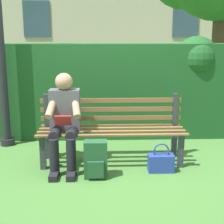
# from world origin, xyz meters

# --- Properties ---
(ground) EXTENTS (60.00, 60.00, 0.00)m
(ground) POSITION_xyz_m (0.00, 0.00, 0.00)
(ground) COLOR #3D6B2D
(park_bench) EXTENTS (1.89, 0.53, 0.88)m
(park_bench) POSITION_xyz_m (0.00, -0.08, 0.46)
(park_bench) COLOR #2D3338
(park_bench) RESTS_ON ground
(person_seated) EXTENTS (0.44, 0.73, 1.19)m
(person_seated) POSITION_xyz_m (0.60, 0.10, 0.63)
(person_seated) COLOR #4C4C51
(person_seated) RESTS_ON ground
(hedge_backdrop) EXTENTS (6.27, 0.86, 1.64)m
(hedge_backdrop) POSITION_xyz_m (0.43, -1.34, 0.80)
(hedge_backdrop) COLOR #19471E
(hedge_backdrop) RESTS_ON ground
(backpack) EXTENTS (0.27, 0.24, 0.44)m
(backpack) POSITION_xyz_m (0.21, 0.46, 0.22)
(backpack) COLOR #1E4728
(backpack) RESTS_ON ground
(handbag) EXTENTS (0.31, 0.15, 0.36)m
(handbag) POSITION_xyz_m (-0.59, 0.32, 0.12)
(handbag) COLOR navy
(handbag) RESTS_ON ground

